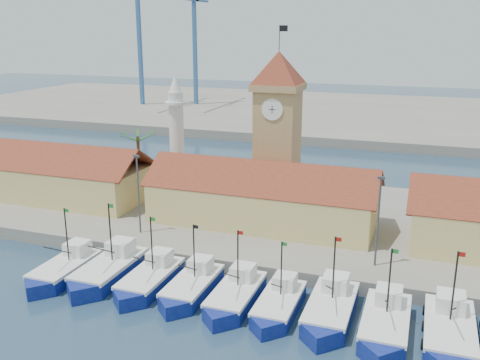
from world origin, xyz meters
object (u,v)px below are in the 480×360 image
at_px(boat_0, 64,271).
at_px(clock_tower, 278,127).
at_px(boat_5, 278,306).
at_px(minaret, 177,134).

xyz_separation_m(boat_0, clock_tower, (14.96, 23.93, 11.20)).
height_order(boat_5, clock_tower, clock_tower).
distance_m(boat_5, minaret, 34.78).
height_order(clock_tower, minaret, clock_tower).
distance_m(boat_5, clock_tower, 26.94).
distance_m(boat_0, minaret, 27.44).
bearing_deg(minaret, boat_0, -89.91).
bearing_deg(clock_tower, minaret, 172.39).
bearing_deg(boat_0, minaret, 90.09).
height_order(boat_0, clock_tower, clock_tower).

